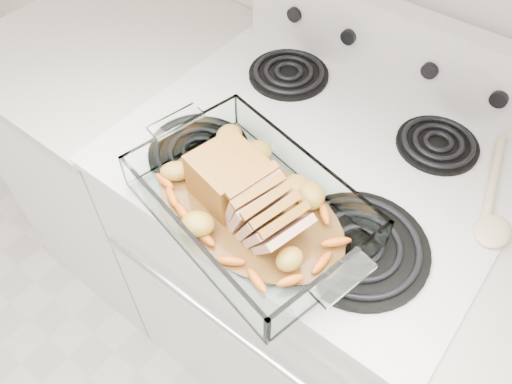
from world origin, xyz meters
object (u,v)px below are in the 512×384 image
Objects in this scene: counter_left at (137,159)px; baking_dish at (249,208)px; pork_roast at (239,191)px; electric_range at (303,262)px.

baking_dish is (0.66, -0.23, 0.50)m from counter_left.
baking_dish is 1.75× the size of pork_roast.
electric_range is 2.68× the size of baking_dish.
electric_range is 0.53m from baking_dish.
pork_roast is at bearing -96.90° from electric_range.
electric_range is at bearing 63.61° from pork_roast.
baking_dish is at bearing -91.09° from electric_range.
baking_dish is (-0.00, -0.23, 0.48)m from electric_range.
baking_dish is at bearing -18.85° from counter_left.
counter_left is at bearing 173.53° from baking_dish.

